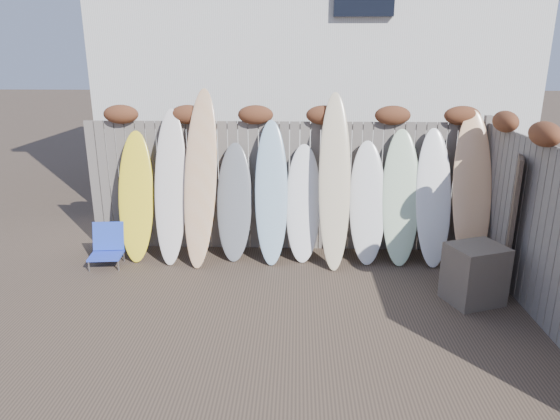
{
  "coord_description": "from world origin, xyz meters",
  "views": [
    {
      "loc": [
        0.22,
        -5.02,
        2.94
      ],
      "look_at": [
        0.0,
        1.2,
        1.0
      ],
      "focal_mm": 32.0,
      "sensor_mm": 36.0,
      "label": 1
    }
  ],
  "objects_px": {
    "surfboard_0": "(136,196)",
    "lattice_panel": "(511,218)",
    "wooden_crate": "(475,274)",
    "beach_chair": "(107,246)"
  },
  "relations": [
    {
      "from": "surfboard_0",
      "to": "lattice_panel",
      "type": "bearing_deg",
      "value": -11.41
    },
    {
      "from": "wooden_crate",
      "to": "surfboard_0",
      "type": "distance_m",
      "value": 4.8
    },
    {
      "from": "beach_chair",
      "to": "wooden_crate",
      "type": "height_order",
      "value": "wooden_crate"
    },
    {
      "from": "beach_chair",
      "to": "surfboard_0",
      "type": "xyz_separation_m",
      "value": [
        0.38,
        0.32,
        0.66
      ]
    },
    {
      "from": "beach_chair",
      "to": "surfboard_0",
      "type": "relative_size",
      "value": 0.31
    },
    {
      "from": "wooden_crate",
      "to": "lattice_panel",
      "type": "xyz_separation_m",
      "value": [
        0.63,
        0.65,
        0.52
      ]
    },
    {
      "from": "beach_chair",
      "to": "surfboard_0",
      "type": "distance_m",
      "value": 0.83
    },
    {
      "from": "beach_chair",
      "to": "wooden_crate",
      "type": "relative_size",
      "value": 0.81
    },
    {
      "from": "beach_chair",
      "to": "lattice_panel",
      "type": "height_order",
      "value": "lattice_panel"
    },
    {
      "from": "beach_chair",
      "to": "surfboard_0",
      "type": "bearing_deg",
      "value": 40.5
    }
  ]
}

